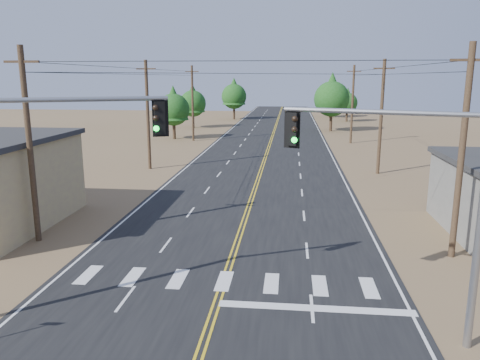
# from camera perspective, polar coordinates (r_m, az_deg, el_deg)

# --- Properties ---
(road) EXTENTS (15.00, 200.00, 0.02)m
(road) POSITION_cam_1_polar(r_m,az_deg,el_deg) (41.18, 2.38, 0.57)
(road) COLOR black
(road) RESTS_ON ground
(utility_pole_left_near) EXTENTS (1.80, 0.30, 10.00)m
(utility_pole_left_near) POSITION_cam_1_polar(r_m,az_deg,el_deg) (26.03, -24.27, 3.96)
(utility_pole_left_near) COLOR #4C3826
(utility_pole_left_near) RESTS_ON ground
(utility_pole_left_mid) EXTENTS (1.80, 0.30, 10.00)m
(utility_pole_left_mid) POSITION_cam_1_polar(r_m,az_deg,el_deg) (44.34, -11.18, 7.87)
(utility_pole_left_mid) COLOR #4C3826
(utility_pole_left_mid) RESTS_ON ground
(utility_pole_left_far) EXTENTS (1.80, 0.30, 10.00)m
(utility_pole_left_far) POSITION_cam_1_polar(r_m,az_deg,el_deg) (63.68, -5.80, 9.35)
(utility_pole_left_far) COLOR #4C3826
(utility_pole_left_far) RESTS_ON ground
(utility_pole_right_near) EXTENTS (1.80, 0.30, 10.00)m
(utility_pole_right_near) POSITION_cam_1_polar(r_m,az_deg,el_deg) (23.80, 25.43, 3.15)
(utility_pole_right_near) COLOR #4C3826
(utility_pole_right_near) RESTS_ON ground
(utility_pole_right_mid) EXTENTS (1.80, 0.30, 10.00)m
(utility_pole_right_mid) POSITION_cam_1_polar(r_m,az_deg,el_deg) (43.07, 16.83, 7.45)
(utility_pole_right_mid) COLOR #4C3826
(utility_pole_right_mid) RESTS_ON ground
(utility_pole_right_far) EXTENTS (1.80, 0.30, 10.00)m
(utility_pole_right_far) POSITION_cam_1_polar(r_m,az_deg,el_deg) (62.80, 13.54, 9.03)
(utility_pole_right_far) COLOR #4C3826
(utility_pole_right_far) RESTS_ON ground
(signal_mast_left) EXTENTS (6.30, 3.00, 7.92)m
(signal_mast_left) POSITION_cam_1_polar(r_m,az_deg,el_deg) (17.71, -23.91, 1.35)
(signal_mast_left) COLOR gray
(signal_mast_left) RESTS_ON ground
(signal_mast_right) EXTENTS (6.16, 2.45, 7.58)m
(signal_mast_right) POSITION_cam_1_polar(r_m,az_deg,el_deg) (15.75, 20.83, -0.52)
(signal_mast_right) COLOR gray
(signal_mast_right) RESTS_ON ground
(tree_left_near) EXTENTS (4.44, 4.44, 7.40)m
(tree_left_near) POSITION_cam_1_polar(r_m,az_deg,el_deg) (66.11, -8.12, 8.89)
(tree_left_near) COLOR #3F2D1E
(tree_left_near) RESTS_ON ground
(tree_left_mid) EXTENTS (4.46, 4.46, 7.43)m
(tree_left_mid) POSITION_cam_1_polar(r_m,az_deg,el_deg) (80.76, -5.78, 9.58)
(tree_left_mid) COLOR #3F2D1E
(tree_left_mid) RESTS_ON ground
(tree_left_far) EXTENTS (5.07, 5.07, 8.45)m
(tree_left_far) POSITION_cam_1_polar(r_m,az_deg,el_deg) (96.64, -0.74, 10.46)
(tree_left_far) COLOR #3F2D1E
(tree_left_far) RESTS_ON ground
(tree_right_near) EXTENTS (5.57, 5.57, 9.28)m
(tree_right_near) POSITION_cam_1_polar(r_m,az_deg,el_deg) (76.42, 11.14, 10.10)
(tree_right_near) COLOR #3F2D1E
(tree_right_near) RESTS_ON ground
(tree_right_mid) EXTENTS (3.92, 3.92, 6.53)m
(tree_right_mid) POSITION_cam_1_polar(r_m,az_deg,el_deg) (94.11, 12.96, 9.39)
(tree_right_mid) COLOR #3F2D1E
(tree_right_mid) RESTS_ON ground
(tree_right_far) EXTENTS (5.24, 5.24, 8.73)m
(tree_right_far) POSITION_cam_1_polar(r_m,az_deg,el_deg) (103.20, 10.97, 10.46)
(tree_right_far) COLOR #3F2D1E
(tree_right_far) RESTS_ON ground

